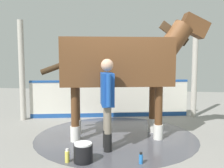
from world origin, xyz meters
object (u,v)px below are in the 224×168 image
(handler, at_px, (107,98))
(wash_bucket, at_px, (83,153))
(bottle_shampoo, at_px, (67,156))
(bottle_spray, at_px, (141,159))
(horse, at_px, (121,63))

(handler, bearing_deg, wash_bucket, 50.64)
(bottle_shampoo, height_order, bottle_spray, bottle_shampoo)
(handler, height_order, bottle_spray, handler)
(bottle_shampoo, bearing_deg, bottle_spray, -83.87)
(wash_bucket, bearing_deg, bottle_spray, -85.40)
(horse, bearing_deg, bottle_shampoo, -127.76)
(bottle_spray, bearing_deg, handler, 48.88)
(wash_bucket, xyz_separation_m, bottle_shampoo, (-0.05, 0.26, -0.05))
(handler, relative_size, wash_bucket, 5.23)
(handler, bearing_deg, bottle_spray, 123.91)
(bottle_shampoo, bearing_deg, handler, -38.19)
(handler, distance_m, bottle_spray, 1.25)
(horse, height_order, bottle_spray, horse)
(handler, bearing_deg, bottle_shampoo, 36.84)
(horse, distance_m, wash_bucket, 2.12)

